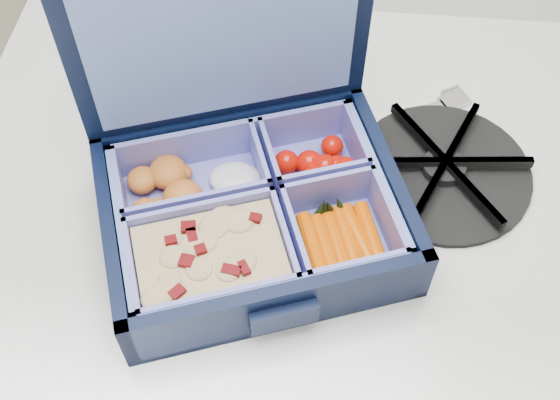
# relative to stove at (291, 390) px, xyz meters

# --- Properties ---
(stove) EXTENTS (0.66, 0.66, 0.99)m
(stove) POSITION_rel_stove_xyz_m (0.00, 0.00, 0.00)
(stove) COLOR silver
(stove) RESTS_ON floor
(bento_box) EXTENTS (0.30, 0.27, 0.06)m
(bento_box) POSITION_rel_stove_xyz_m (-0.03, -0.05, 0.52)
(bento_box) COLOR black
(bento_box) RESTS_ON stove
(burner_grate) EXTENTS (0.18, 0.18, 0.02)m
(burner_grate) POSITION_rel_stove_xyz_m (0.13, 0.04, 0.51)
(burner_grate) COLOR black
(burner_grate) RESTS_ON stove
(burner_grate_rear) EXTENTS (0.19, 0.19, 0.02)m
(burner_grate_rear) POSITION_rel_stove_xyz_m (-0.15, 0.22, 0.51)
(burner_grate_rear) COLOR black
(burner_grate_rear) RESTS_ON stove
(fork) EXTENTS (0.16, 0.11, 0.01)m
(fork) POSITION_rel_stove_xyz_m (0.08, 0.09, 0.50)
(fork) COLOR #BDBDBD
(fork) RESTS_ON stove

